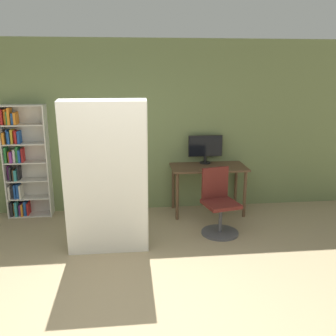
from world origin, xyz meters
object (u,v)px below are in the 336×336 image
object	(u,v)px
monitor	(205,147)
office_chair	(219,208)
mattress_near	(106,179)
bookshelf	(23,163)

from	to	relation	value
monitor	office_chair	distance (m)	1.18
monitor	mattress_near	bearing A→B (deg)	-136.40
monitor	bookshelf	xyz separation A→B (m)	(-2.85, -0.00, -0.18)
monitor	mattress_near	world-z (taller)	mattress_near
monitor	office_chair	bearing A→B (deg)	-89.61
monitor	bookshelf	distance (m)	2.86
office_chair	mattress_near	bearing A→B (deg)	-163.40
monitor	bookshelf	bearing A→B (deg)	-179.98
office_chair	bookshelf	world-z (taller)	bookshelf
monitor	bookshelf	world-z (taller)	bookshelf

